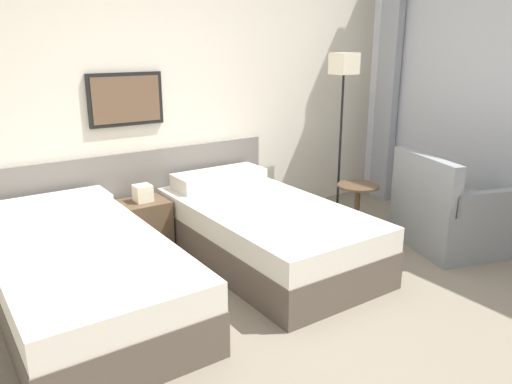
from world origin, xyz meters
The scene contains 8 objects.
ground_plane centered at (0.00, 0.00, 0.00)m, with size 16.00×16.00×0.00m, color slate.
wall_headboard centered at (-0.03, 2.11, 1.30)m, with size 10.00×0.10×2.70m.
bed_near_door centered at (-1.22, 1.09, 0.25)m, with size 1.04×1.94×0.60m.
bed_near_window centered at (0.25, 1.09, 0.25)m, with size 1.04×1.94×0.60m.
nightstand centered at (-0.49, 1.83, 0.23)m, with size 0.38×0.35×0.58m.
floor_lamp centered at (1.57, 1.62, 1.34)m, with size 0.24×0.24×1.63m.
side_table centered at (1.27, 1.06, 0.33)m, with size 0.38×0.38×0.48m.
armchair centered at (1.74, 0.40, 0.28)m, with size 0.96×1.02×0.83m.
Camera 1 is at (-1.97, -2.02, 1.73)m, focal length 35.00 mm.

